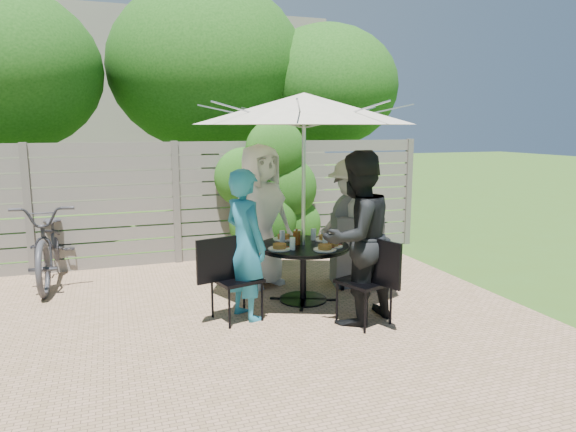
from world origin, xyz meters
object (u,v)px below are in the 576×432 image
object	(u,v)px
chair_back	(255,262)
plate_front	(325,248)
person_front	(357,238)
glass_right	(313,234)
patio_table	(303,262)
syrup_jug	(297,238)
person_right	(352,224)
chair_front	(365,299)
plate_back	(284,238)
glass_left	(292,244)
coffee_cup	(297,235)
person_back	(260,216)
plate_left	(280,247)
chair_left	(236,296)
plate_right	(325,238)
person_left	(245,245)
glass_back	(282,236)
bbq_grill	(356,243)
chair_right	(358,264)
glass_front	(325,241)
plate_extra	(332,245)
umbrella	(304,109)

from	to	relation	value
chair_back	plate_front	distance (m)	1.40
person_front	glass_right	distance (m)	0.98
patio_table	syrup_jug	distance (m)	0.30
person_right	chair_front	bearing A→B (deg)	-40.67
syrup_jug	person_right	bearing A→B (deg)	17.74
plate_back	glass_left	size ratio (longest dim) A/B	1.86
chair_front	coffee_cup	bearing A→B (deg)	-4.29
person_back	glass_right	world-z (taller)	person_back
plate_left	person_back	bearing A→B (deg)	87.51
chair_left	plate_right	size ratio (longest dim) A/B	3.61
person_left	glass_back	size ratio (longest dim) A/B	11.65
bbq_grill	person_front	bearing A→B (deg)	-103.65
chair_right	coffee_cup	xyz separation A→B (m)	(-0.89, -0.10, 0.47)
plate_back	chair_right	bearing A→B (deg)	0.51
chair_back	plate_front	world-z (taller)	chair_back
plate_front	glass_back	xyz separation A→B (m)	(-0.32, 0.54, 0.05)
plate_front	person_back	bearing A→B (deg)	110.95
glass_front	syrup_jug	world-z (taller)	syrup_jug
syrup_jug	chair_right	bearing A→B (deg)	18.16
person_back	plate_back	size ratio (longest dim) A/B	7.10
person_left	plate_right	size ratio (longest dim) A/B	6.27
syrup_jug	chair_front	bearing A→B (deg)	-65.67
chair_left	chair_back	bearing A→B (deg)	50.74
person_right	plate_front	distance (m)	0.91
chair_front	plate_back	bearing A→B (deg)	0.53
glass_back	bbq_grill	distance (m)	1.11
chair_left	plate_right	world-z (taller)	chair_left
chair_left	chair_right	bearing A→B (deg)	5.80
plate_extra	bbq_grill	bearing A→B (deg)	44.38
plate_extra	plate_right	bearing A→B (deg)	79.99
person_right	coffee_cup	world-z (taller)	person_right
chair_left	plate_front	distance (m)	1.12
person_left	person_right	world-z (taller)	person_right
person_right	syrup_jug	xyz separation A→B (m)	(-0.85, -0.27, -0.06)
patio_table	plate_left	size ratio (longest dim) A/B	5.26
plate_left	plate_front	size ratio (longest dim) A/B	1.00
umbrella	glass_right	distance (m)	1.51
glass_back	glass_left	xyz separation A→B (m)	(-0.01, -0.40, 0.00)
plate_right	glass_front	distance (m)	0.37
glass_left	plate_right	bearing A→B (deg)	30.56
patio_table	chair_left	world-z (taller)	chair_left
patio_table	chair_right	distance (m)	0.99
person_back	patio_table	bearing A→B (deg)	-90.00
glass_right	bbq_grill	world-z (taller)	bbq_grill
person_front	glass_left	xyz separation A→B (m)	(-0.50, 0.58, -0.15)
chair_front	plate_right	xyz separation A→B (m)	(-0.01, 1.03, 0.43)
plate_right	person_front	bearing A→B (deg)	-92.49
chair_front	glass_left	xyz separation A→B (m)	(-0.55, 0.71, 0.48)
person_front	person_right	size ratio (longest dim) A/B	1.09
chair_back	chair_right	distance (m)	1.36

